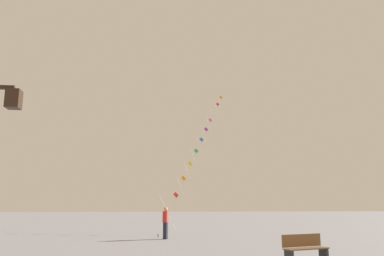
% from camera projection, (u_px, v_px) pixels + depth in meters
% --- Properties ---
extents(ground_plane, '(160.00, 160.00, 0.00)m').
position_uv_depth(ground_plane, '(147.00, 241.00, 19.96)').
color(ground_plane, gray).
extents(kite_train, '(7.36, 17.00, 13.59)m').
position_uv_depth(kite_train, '(201.00, 141.00, 32.58)').
color(kite_train, brown).
rests_on(kite_train, ground_plane).
extents(kite_flyer, '(0.35, 0.63, 1.71)m').
position_uv_depth(kite_flyer, '(166.00, 222.00, 21.00)').
color(kite_flyer, '#1E1E2D').
rests_on(kite_flyer, ground_plane).
extents(park_bench, '(1.66, 0.93, 0.89)m').
position_uv_depth(park_bench, '(305.00, 248.00, 12.43)').
color(park_bench, brown).
rests_on(park_bench, ground_plane).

